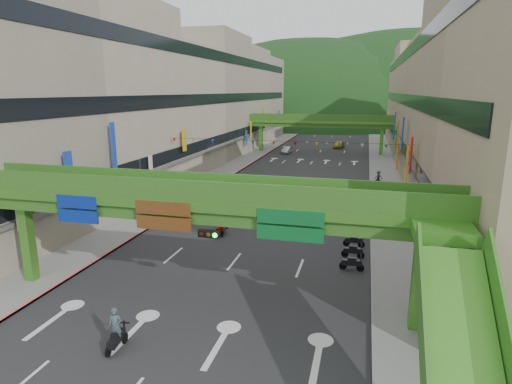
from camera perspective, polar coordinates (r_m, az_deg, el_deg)
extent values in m
plane|color=black|center=(19.81, -14.06, -22.09)|extent=(320.00, 320.00, 0.00)
cube|color=#28282B|center=(65.51, 6.96, 3.32)|extent=(18.00, 140.00, 0.02)
cube|color=gray|center=(67.76, -2.31, 3.80)|extent=(4.00, 140.00, 0.15)
cube|color=gray|center=(65.05, 16.62, 2.85)|extent=(4.00, 140.00, 0.15)
cube|color=#CC5959|center=(67.25, -0.76, 3.75)|extent=(0.20, 140.00, 0.18)
cube|color=gray|center=(64.99, 14.95, 2.96)|extent=(0.20, 140.00, 0.18)
cube|color=#9E937F|center=(69.56, -8.85, 11.71)|extent=(12.00, 95.00, 19.00)
cube|color=black|center=(67.78, -3.94, 7.31)|extent=(0.08, 90.25, 1.40)
cube|color=black|center=(67.41, -4.02, 12.38)|extent=(0.08, 90.25, 1.40)
cube|color=black|center=(67.57, -4.11, 17.48)|extent=(0.08, 90.25, 1.40)
cube|color=gray|center=(64.94, 24.37, 10.59)|extent=(12.00, 95.00, 19.00)
cube|color=black|center=(64.58, 18.60, 6.34)|extent=(0.08, 90.25, 1.40)
cube|color=black|center=(64.19, 19.01, 11.65)|extent=(0.08, 90.25, 1.40)
cube|color=black|center=(64.36, 19.43, 16.99)|extent=(0.08, 90.25, 1.40)
cube|color=#4C9E2D|center=(22.33, -7.65, -1.31)|extent=(28.00, 2.20, 0.50)
cube|color=#387223|center=(22.49, -7.61, -2.78)|extent=(28.00, 1.76, 0.70)
cube|color=#4C9E2D|center=(29.13, -28.07, -6.18)|extent=(0.60, 0.60, 4.80)
cube|color=#4C9E2D|center=(22.10, 20.78, -11.48)|extent=(0.60, 0.60, 4.80)
cube|color=#387223|center=(21.21, -8.76, 0.10)|extent=(28.00, 0.12, 1.10)
cube|color=#387223|center=(23.09, -6.76, 1.25)|extent=(28.00, 0.12, 1.10)
cube|color=#4C9E2D|center=(15.55, 25.90, -20.47)|extent=(2.20, 7.74, 5.20)
cube|color=navy|center=(24.75, -22.69, -2.23)|extent=(2.40, 0.12, 1.50)
cube|color=#593314|center=(22.15, -12.25, -3.23)|extent=(3.00, 0.12, 1.50)
cube|color=#0C5926|center=(20.17, 4.58, -4.61)|extent=(3.20, 0.12, 1.50)
cube|color=black|center=(21.24, -6.27, -5.56)|extent=(1.10, 0.28, 0.35)
cube|color=#4C9E2D|center=(79.62, 8.52, 9.22)|extent=(28.00, 2.20, 0.50)
cube|color=#387223|center=(79.67, 8.50, 8.79)|extent=(28.00, 1.76, 0.70)
cube|color=#4C9E2D|center=(81.79, 0.70, 7.11)|extent=(0.60, 0.60, 4.80)
cube|color=#4C9E2D|center=(79.56, 16.38, 6.40)|extent=(0.60, 0.60, 4.80)
cube|color=#387223|center=(78.54, 8.46, 9.75)|extent=(28.00, 0.12, 1.10)
cube|color=#387223|center=(80.60, 8.62, 9.83)|extent=(28.00, 0.12, 1.10)
ellipsoid|color=#1C4419|center=(175.91, 6.84, 9.61)|extent=(168.00, 140.00, 112.00)
ellipsoid|color=#1C4419|center=(195.06, 19.53, 9.32)|extent=(208.00, 176.00, 128.00)
cylinder|color=black|center=(45.05, 3.81, 6.79)|extent=(26.00, 0.03, 0.03)
cone|color=red|center=(48.92, -10.84, 6.81)|extent=(0.36, 0.36, 0.40)
cone|color=gold|center=(48.00, -8.37, 6.78)|extent=(0.36, 0.36, 0.40)
cone|color=#193FB2|center=(47.18, -5.80, 6.74)|extent=(0.36, 0.36, 0.40)
cone|color=silver|center=(46.45, -3.15, 6.68)|extent=(0.36, 0.36, 0.40)
cone|color=#198C33|center=(45.82, -0.42, 6.61)|extent=(0.36, 0.36, 0.40)
cone|color=orange|center=(45.30, 2.38, 6.52)|extent=(0.36, 0.36, 0.40)
cone|color=red|center=(44.89, 5.24, 6.41)|extent=(0.36, 0.36, 0.40)
cone|color=gold|center=(44.59, 8.14, 6.29)|extent=(0.36, 0.36, 0.40)
cone|color=#193FB2|center=(44.40, 11.07, 6.15)|extent=(0.36, 0.36, 0.40)
cone|color=silver|center=(44.33, 14.02, 5.99)|extent=(0.36, 0.36, 0.40)
cone|color=#198C33|center=(44.38, 16.96, 5.81)|extent=(0.36, 0.36, 0.40)
cone|color=orange|center=(44.54, 19.89, 5.62)|extent=(0.36, 0.36, 0.40)
cube|color=black|center=(21.17, -18.11, -18.08)|extent=(0.55, 1.34, 0.35)
cube|color=black|center=(21.04, -18.17, -17.49)|extent=(0.38, 0.59, 0.18)
cube|color=black|center=(21.27, -17.21, -16.29)|extent=(0.55, 0.14, 0.06)
cylinder|color=black|center=(21.67, -17.06, -18.13)|extent=(0.18, 0.51, 0.50)
cylinder|color=black|center=(20.99, -19.09, -19.42)|extent=(0.18, 0.51, 0.50)
imported|color=#3A4A50|center=(20.85, -18.25, -16.58)|extent=(0.66, 0.49, 1.67)
cube|color=black|center=(48.15, 1.67, 0.41)|extent=(0.63, 1.35, 0.35)
cube|color=black|center=(48.09, 1.67, 0.70)|extent=(0.41, 0.60, 0.18)
cube|color=black|center=(48.58, 1.67, 1.13)|extent=(0.55, 0.18, 0.06)
cylinder|color=black|center=(48.75, 1.67, 0.22)|extent=(0.21, 0.51, 0.50)
cylinder|color=black|center=(47.68, 1.67, -0.09)|extent=(0.21, 0.51, 0.50)
imported|color=brown|center=(48.03, 1.67, 1.07)|extent=(0.86, 0.73, 1.53)
cube|color=#A1A2A8|center=(48.99, -4.70, 0.60)|extent=(0.66, 1.35, 0.35)
cube|color=#A1A2A8|center=(48.94, -4.70, 0.89)|extent=(0.43, 0.61, 0.18)
cube|color=#A1A2A8|center=(49.42, -4.66, 1.31)|extent=(0.55, 0.19, 0.06)
cylinder|color=black|center=(49.59, -4.64, 0.40)|extent=(0.22, 0.51, 0.50)
cylinder|color=black|center=(48.52, -4.75, 0.11)|extent=(0.22, 0.51, 0.50)
imported|color=#252E36|center=(48.87, -4.71, 1.22)|extent=(0.93, 0.56, 1.48)
cube|color=#920000|center=(34.63, -4.55, -4.85)|extent=(0.64, 1.35, 0.35)
cube|color=#920000|center=(34.55, -4.56, -4.46)|extent=(0.42, 0.60, 0.18)
cube|color=#920000|center=(35.00, -4.48, -3.79)|extent=(0.55, 0.18, 0.06)
cylinder|color=black|center=(35.24, -4.45, -5.03)|extent=(0.21, 0.51, 0.50)
cylinder|color=black|center=(34.20, -4.63, -5.62)|extent=(0.21, 0.51, 0.50)
imported|color=#3A3A40|center=(34.42, -4.57, -3.78)|extent=(0.96, 0.74, 1.76)
cube|color=black|center=(28.64, 12.66, -9.15)|extent=(1.32, 0.45, 0.35)
cube|color=black|center=(28.54, 12.69, -8.68)|extent=(0.57, 0.34, 0.18)
cube|color=black|center=(28.41, 13.82, -8.31)|extent=(0.10, 0.55, 0.06)
cylinder|color=black|center=(28.71, 13.73, -9.80)|extent=(0.51, 0.14, 0.50)
cylinder|color=black|center=(28.81, 11.53, -9.60)|extent=(0.51, 0.14, 0.50)
cube|color=black|center=(30.69, 12.81, -7.60)|extent=(1.32, 0.45, 0.35)
cube|color=black|center=(30.60, 12.83, -7.16)|extent=(0.57, 0.34, 0.18)
cube|color=black|center=(30.47, 13.89, -6.81)|extent=(0.10, 0.55, 0.06)
cylinder|color=black|center=(30.75, 13.80, -8.21)|extent=(0.51, 0.14, 0.50)
cylinder|color=black|center=(30.85, 11.75, -8.03)|extent=(0.51, 0.14, 0.50)
cube|color=black|center=(32.75, 12.93, -6.25)|extent=(1.32, 0.45, 0.35)
cube|color=black|center=(32.67, 12.96, -5.83)|extent=(0.57, 0.34, 0.18)
cube|color=black|center=(32.55, 13.94, -5.50)|extent=(0.10, 0.55, 0.06)
cylinder|color=black|center=(32.81, 13.86, -6.82)|extent=(0.51, 0.14, 0.50)
cylinder|color=black|center=(32.91, 11.95, -6.65)|extent=(0.51, 0.14, 0.50)
cube|color=black|center=(34.84, 13.04, -5.05)|extent=(1.32, 0.45, 0.35)
cube|color=black|center=(34.76, 13.06, -4.66)|extent=(0.57, 0.34, 0.18)
cube|color=black|center=(34.64, 13.99, -4.34)|extent=(0.10, 0.55, 0.06)
cylinder|color=black|center=(34.89, 13.92, -5.60)|extent=(0.51, 0.14, 0.50)
cylinder|color=black|center=(34.98, 12.12, -5.44)|extent=(0.51, 0.14, 0.50)
imported|color=#AFAFB5|center=(79.60, 4.13, 5.62)|extent=(1.43, 3.82, 1.25)
imported|color=gold|center=(88.15, 11.01, 6.24)|extent=(2.34, 4.58, 1.49)
imported|color=#BC3725|center=(24.68, 22.84, -12.73)|extent=(1.02, 0.86, 1.89)
imported|color=black|center=(51.02, 15.91, 0.97)|extent=(1.05, 0.89, 1.68)
imported|color=#31414E|center=(54.89, 15.98, 1.76)|extent=(0.83, 0.64, 1.57)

